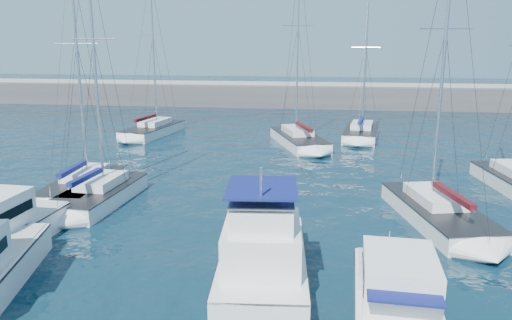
# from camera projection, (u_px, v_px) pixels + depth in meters

# --- Properties ---
(ground) EXTENTS (220.00, 220.00, 0.00)m
(ground) POSITION_uv_depth(u_px,v_px,m) (212.00, 258.00, 22.28)
(ground) COLOR black
(ground) RESTS_ON ground
(breakwater) EXTENTS (160.00, 6.00, 4.45)m
(breakwater) POSITION_uv_depth(u_px,v_px,m) (290.00, 99.00, 72.10)
(breakwater) COLOR #424244
(breakwater) RESTS_ON ground
(motor_yacht_port_outer) EXTENTS (2.89, 6.54, 3.20)m
(motor_yacht_port_outer) POSITION_uv_depth(u_px,v_px,m) (5.00, 229.00, 23.05)
(motor_yacht_port_outer) COLOR white
(motor_yacht_port_outer) RESTS_ON ground
(motor_yacht_stbd_inner) EXTENTS (4.07, 8.32, 4.69)m
(motor_yacht_stbd_inner) POSITION_uv_depth(u_px,v_px,m) (263.00, 257.00, 19.65)
(motor_yacht_stbd_inner) COLOR silver
(motor_yacht_stbd_inner) RESTS_ON ground
(motor_yacht_stbd_outer) EXTENTS (3.12, 6.67, 3.20)m
(motor_yacht_stbd_outer) POSITION_uv_depth(u_px,v_px,m) (396.00, 300.00, 16.83)
(motor_yacht_stbd_outer) COLOR silver
(motor_yacht_stbd_outer) RESTS_ON ground
(sailboat_mid_a) EXTENTS (3.30, 7.51, 14.78)m
(sailboat_mid_a) POSITION_uv_depth(u_px,v_px,m) (83.00, 186.00, 31.31)
(sailboat_mid_a) COLOR silver
(sailboat_mid_a) RESTS_ON ground
(sailboat_mid_b) EXTENTS (3.54, 7.65, 15.24)m
(sailboat_mid_b) POSITION_uv_depth(u_px,v_px,m) (99.00, 194.00, 29.55)
(sailboat_mid_b) COLOR white
(sailboat_mid_b) RESTS_ON ground
(sailboat_mid_d) EXTENTS (5.06, 9.29, 16.08)m
(sailboat_mid_d) POSITION_uv_depth(u_px,v_px,m) (438.00, 212.00, 26.56)
(sailboat_mid_d) COLOR silver
(sailboat_mid_d) RESTS_ON ground
(sailboat_back_a) EXTENTS (4.54, 8.99, 15.88)m
(sailboat_back_a) POSITION_uv_depth(u_px,v_px,m) (153.00, 130.00, 50.52)
(sailboat_back_a) COLOR white
(sailboat_back_a) RESTS_ON ground
(sailboat_back_b) EXTENTS (6.10, 9.75, 17.13)m
(sailboat_back_b) POSITION_uv_depth(u_px,v_px,m) (299.00, 139.00, 45.82)
(sailboat_back_b) COLOR white
(sailboat_back_b) RESTS_ON ground
(sailboat_back_c) EXTENTS (4.13, 8.03, 13.90)m
(sailboat_back_c) POSITION_uv_depth(u_px,v_px,m) (361.00, 133.00, 48.75)
(sailboat_back_c) COLOR silver
(sailboat_back_c) RESTS_ON ground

